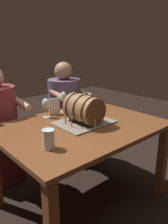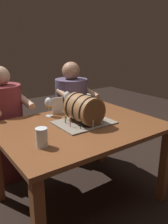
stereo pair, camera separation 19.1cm
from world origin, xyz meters
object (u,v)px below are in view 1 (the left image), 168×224
(barrel_cake, at_px, (84,110))
(wine_glass_amber, at_px, (46,105))
(wine_glass_red, at_px, (64,98))
(wine_glass_empty, at_px, (84,98))
(dining_table, at_px, (81,136))
(beer_pint, at_px, (49,140))
(person_seated_right, at_px, (65,113))
(menu_card, at_px, (54,106))

(barrel_cake, distance_m, wine_glass_amber, 0.38)
(wine_glass_red, xyz_separation_m, wine_glass_empty, (0.22, -0.05, -0.02))
(dining_table, xyz_separation_m, wine_glass_empty, (0.34, 0.34, 0.22))
(beer_pint, bearing_deg, dining_table, 23.60)
(wine_glass_amber, bearing_deg, barrel_cake, -66.57)
(wine_glass_empty, distance_m, person_seated_right, 0.52)
(wine_glass_amber, bearing_deg, person_seated_right, 38.36)
(beer_pint, distance_m, menu_card, 0.73)
(barrel_cake, xyz_separation_m, beer_pint, (-0.49, -0.21, -0.06))
(person_seated_right, bearing_deg, dining_table, -117.89)
(barrel_cake, height_order, wine_glass_red, barrel_cake)
(wine_glass_empty, xyz_separation_m, person_seated_right, (0.07, 0.43, -0.28))
(wine_glass_amber, xyz_separation_m, menu_card, (0.10, 0.02, -0.04))
(wine_glass_amber, bearing_deg, wine_glass_red, 7.24)
(wine_glass_empty, xyz_separation_m, wine_glass_amber, (-0.44, 0.02, 0.01))
(dining_table, height_order, wine_glass_red, wine_glass_red)
(barrel_cake, distance_m, wine_glass_empty, 0.43)
(dining_table, bearing_deg, menu_card, 90.67)
(beer_pint, bearing_deg, wine_glass_red, 46.21)
(wine_glass_amber, bearing_deg, dining_table, -73.98)
(wine_glass_red, distance_m, wine_glass_amber, 0.22)
(person_seated_right, bearing_deg, wine_glass_amber, -141.64)
(barrel_cake, height_order, wine_glass_empty, barrel_cake)
(dining_table, relative_size, person_seated_right, 1.12)
(wine_glass_red, relative_size, menu_card, 1.28)
(dining_table, bearing_deg, barrel_cake, 15.76)
(dining_table, bearing_deg, person_seated_right, 62.11)
(barrel_cake, xyz_separation_m, menu_card, (-0.05, 0.37, -0.04))
(wine_glass_red, bearing_deg, wine_glass_empty, -13.62)
(barrel_cake, bearing_deg, person_seated_right, 64.56)
(wine_glass_amber, relative_size, menu_card, 1.11)
(dining_table, xyz_separation_m, person_seated_right, (0.41, 0.77, -0.07))
(wine_glass_empty, bearing_deg, wine_glass_amber, 176.76)
(wine_glass_empty, relative_size, wine_glass_amber, 0.93)
(wine_glass_empty, bearing_deg, beer_pint, -145.66)
(dining_table, distance_m, wine_glass_amber, 0.44)
(barrel_cake, xyz_separation_m, wine_glass_amber, (-0.15, 0.35, 0.00))
(barrel_cake, bearing_deg, beer_pint, -157.12)
(wine_glass_amber, xyz_separation_m, person_seated_right, (0.51, 0.40, -0.29))
(dining_table, height_order, beer_pint, beer_pint)
(barrel_cake, relative_size, menu_card, 2.94)
(dining_table, distance_m, beer_pint, 0.51)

